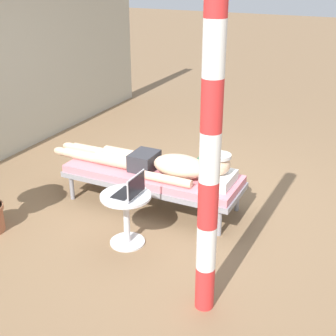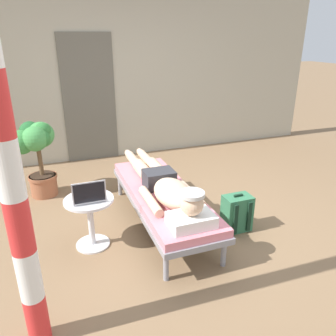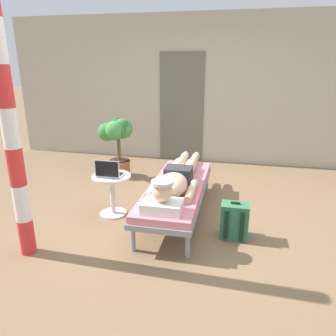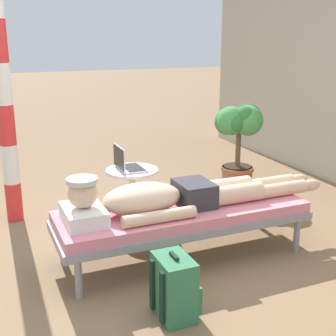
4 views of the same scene
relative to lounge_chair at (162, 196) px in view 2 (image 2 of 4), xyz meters
name	(u,v)px [view 2 (image 2 of 4)]	position (x,y,z in m)	size (l,w,h in m)	color
ground_plane	(180,225)	(0.17, -0.11, -0.35)	(40.00, 40.00, 0.00)	#846647
house_wall_back	(110,77)	(0.00, 2.55, 1.00)	(7.60, 0.20, 2.70)	#B2AD99
house_door_panel	(89,99)	(-0.39, 2.44, 0.67)	(0.84, 0.03, 2.04)	#625F54
lounge_chair	(162,196)	(0.00, 0.00, 0.00)	(0.66, 1.98, 0.42)	gray
person_reclining	(165,186)	(0.00, -0.10, 0.17)	(0.53, 2.17, 0.33)	white
side_table	(90,214)	(-0.80, -0.14, 0.01)	(0.48, 0.48, 0.52)	silver
laptop	(89,196)	(-0.80, -0.19, 0.24)	(0.31, 0.24, 0.23)	silver
backpack	(237,213)	(0.72, -0.39, -0.15)	(0.30, 0.26, 0.42)	#33724C
potted_plant	(36,148)	(-1.25, 1.26, 0.31)	(0.55, 0.55, 0.97)	#9E5B3D
porch_post	(9,170)	(-1.32, -1.15, 0.94)	(0.15, 0.15, 2.57)	red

